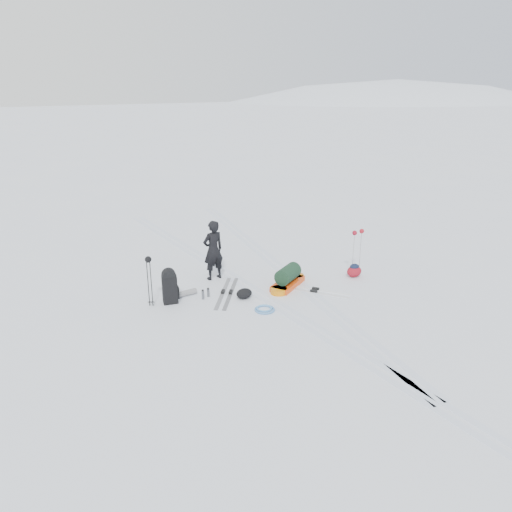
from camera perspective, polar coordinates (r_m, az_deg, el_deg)
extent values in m
plane|color=white|center=(12.10, 1.47, -5.02)|extent=(200.00, 200.00, 0.00)
ellipsoid|color=white|center=(159.49, 13.21, -11.12)|extent=(256.00, 192.00, 160.00)
cube|color=silver|center=(12.04, 0.98, -5.12)|extent=(1.40, 17.97, 0.01)
cube|color=silver|center=(12.15, 1.96, -4.89)|extent=(1.40, 17.97, 0.01)
cube|color=silver|center=(14.29, 1.87, -1.05)|extent=(2.09, 13.88, 0.01)
cube|color=silver|center=(14.40, 2.69, -0.89)|extent=(2.09, 13.88, 0.01)
imported|color=black|center=(13.11, -4.92, 0.67)|extent=(0.63, 0.46, 1.60)
cube|color=#EB450D|center=(12.85, 3.65, -3.18)|extent=(1.20, 0.99, 0.14)
cylinder|color=orange|center=(13.29, 4.61, -2.43)|extent=(0.57, 0.57, 0.14)
cylinder|color=orange|center=(12.43, 2.61, -3.99)|extent=(0.57, 0.57, 0.14)
cylinder|color=black|center=(12.75, 3.67, -2.04)|extent=(0.85, 0.74, 0.41)
cube|color=black|center=(11.97, -9.82, -3.82)|extent=(0.38, 0.30, 0.68)
cylinder|color=black|center=(11.84, -9.92, -2.23)|extent=(0.37, 0.29, 0.33)
cube|color=black|center=(12.05, -8.99, -4.11)|extent=(0.11, 0.19, 0.29)
cylinder|color=gray|center=(12.40, -7.98, -4.21)|extent=(0.54, 0.19, 0.14)
cylinder|color=black|center=(11.84, -12.23, -3.06)|extent=(0.03, 0.03, 1.14)
cylinder|color=black|center=(11.81, -11.88, -3.07)|extent=(0.03, 0.03, 1.14)
torus|color=black|center=(12.03, -12.07, -5.17)|extent=(0.11, 0.11, 0.01)
torus|color=black|center=(12.00, -11.72, -5.19)|extent=(0.11, 0.11, 0.01)
sphere|color=black|center=(11.62, -12.23, -0.39)|extent=(0.15, 0.15, 0.15)
cylinder|color=silver|center=(13.62, 11.04, 0.16)|extent=(0.03, 0.03, 1.18)
cylinder|color=#B4B5BB|center=(13.82, 11.82, 0.38)|extent=(0.03, 0.03, 1.18)
torus|color=#A1A2A7|center=(13.79, 10.91, -1.80)|extent=(0.10, 0.10, 0.01)
torus|color=#9FA1A5|center=(13.99, 11.68, -1.55)|extent=(0.10, 0.10, 0.01)
sphere|color=maroon|center=(13.44, 11.21, 2.60)|extent=(0.13, 0.13, 0.13)
sphere|color=maroon|center=(13.63, 11.99, 2.80)|extent=(0.13, 0.13, 0.13)
cube|color=gray|center=(12.44, -2.91, -4.27)|extent=(1.20, 1.66, 0.02)
cube|color=#97999F|center=(12.47, -3.80, -4.23)|extent=(1.20, 1.66, 0.02)
cube|color=black|center=(12.43, -2.91, -4.12)|extent=(0.18, 0.20, 0.05)
cube|color=black|center=(12.46, -3.81, -4.08)|extent=(0.18, 0.20, 0.05)
cube|color=silver|center=(12.56, 6.61, -4.15)|extent=(1.20, 1.45, 0.02)
cube|color=white|center=(12.72, 6.83, -3.84)|extent=(1.20, 1.45, 0.02)
cube|color=black|center=(12.55, 6.61, -4.01)|extent=(0.17, 0.18, 0.05)
cube|color=black|center=(12.71, 6.84, -3.71)|extent=(0.17, 0.18, 0.05)
torus|color=#5088C3|center=(11.55, 1.00, -6.13)|extent=(0.55, 0.55, 0.05)
torus|color=#5DA6E4|center=(11.58, 0.95, -5.99)|extent=(0.43, 0.43, 0.04)
ellipsoid|color=maroon|center=(13.67, 11.15, -1.73)|extent=(0.44, 0.35, 0.30)
ellipsoid|color=black|center=(13.62, 11.19, -1.20)|extent=(0.28, 0.23, 0.15)
cylinder|color=slate|center=(12.15, -6.09, -4.46)|extent=(0.08, 0.08, 0.22)
cylinder|color=slate|center=(12.27, -5.48, -4.22)|extent=(0.08, 0.08, 0.20)
cylinder|color=black|center=(12.10, -6.11, -3.93)|extent=(0.07, 0.07, 0.03)
cylinder|color=black|center=(12.23, -5.49, -3.73)|extent=(0.07, 0.07, 0.03)
ellipsoid|color=black|center=(12.13, -1.36, -4.30)|extent=(0.40, 0.30, 0.25)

